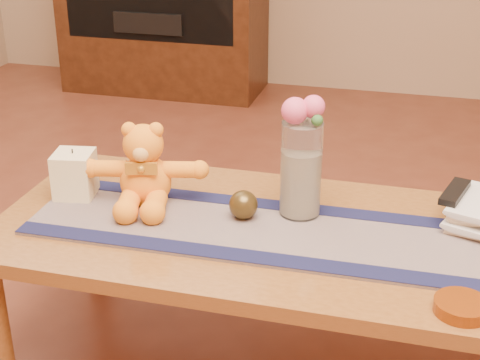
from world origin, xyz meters
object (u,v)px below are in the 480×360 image
(glass_vase, at_px, (301,169))
(bronze_ball, at_px, (243,205))
(teddy_bear, at_px, (145,165))
(book_bottom, at_px, (452,216))
(tv_remote, at_px, (455,192))
(amber_dish, at_px, (462,307))
(pillar_candle, at_px, (75,174))

(glass_vase, relative_size, bronze_ball, 3.34)
(bronze_ball, bearing_deg, teddy_bear, 174.11)
(bronze_ball, height_order, book_bottom, bronze_ball)
(tv_remote, distance_m, amber_dish, 0.44)
(teddy_bear, height_order, glass_vase, glass_vase)
(bronze_ball, relative_size, tv_remote, 0.49)
(teddy_bear, relative_size, tv_remote, 2.04)
(glass_vase, bearing_deg, bronze_ball, -154.51)
(glass_vase, bearing_deg, tv_remote, 10.98)
(teddy_bear, relative_size, bronze_ball, 4.20)
(bronze_ball, bearing_deg, glass_vase, 25.49)
(teddy_bear, height_order, bronze_ball, teddy_bear)
(book_bottom, bearing_deg, teddy_bear, -159.25)
(book_bottom, xyz_separation_m, tv_remote, (-0.00, -0.01, 0.07))
(teddy_bear, relative_size, glass_vase, 1.26)
(book_bottom, distance_m, amber_dish, 0.44)
(bronze_ball, relative_size, amber_dish, 0.65)
(teddy_bear, xyz_separation_m, tv_remote, (0.83, 0.11, -0.03))
(tv_remote, xyz_separation_m, amber_dish, (0.02, -0.43, -0.07))
(glass_vase, height_order, tv_remote, glass_vase)
(pillar_candle, relative_size, bronze_ball, 1.66)
(bronze_ball, xyz_separation_m, amber_dish, (0.56, -0.29, -0.03))
(glass_vase, xyz_separation_m, tv_remote, (0.40, 0.08, -0.05))
(glass_vase, bearing_deg, teddy_bear, -175.09)
(teddy_bear, xyz_separation_m, amber_dish, (0.85, -0.32, -0.10))
(tv_remote, bearing_deg, glass_vase, -153.75)
(glass_vase, distance_m, amber_dish, 0.57)
(book_bottom, bearing_deg, amber_dish, -75.39)
(book_bottom, xyz_separation_m, amber_dish, (0.02, -0.44, 0.00))
(amber_dish, bearing_deg, tv_remote, 92.74)
(pillar_candle, bearing_deg, teddy_bear, 4.34)
(glass_vase, bearing_deg, amber_dish, -40.27)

